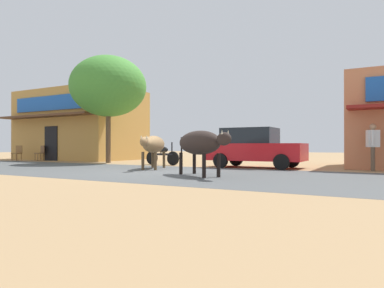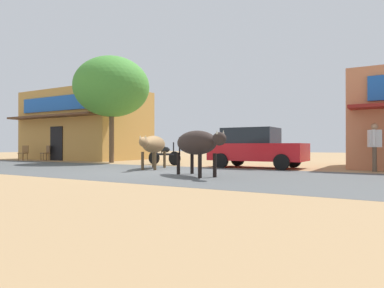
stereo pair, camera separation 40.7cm
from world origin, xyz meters
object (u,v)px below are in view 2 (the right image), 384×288
object	(u,v)px
parked_motorcycle	(165,155)
pedestrian_by_shop	(375,143)
cow_near_brown	(154,145)
parked_hatchback_car	(255,147)
cafe_chair_near_tree	(24,152)
roadside_tree	(112,87)
cow_far_dark	(197,143)
cafe_chair_by_doorway	(46,152)

from	to	relation	value
parked_motorcycle	pedestrian_by_shop	xyz separation A→B (m)	(8.79, 0.24, 0.52)
cow_near_brown	parked_hatchback_car	bearing A→B (deg)	40.79
cafe_chair_near_tree	cow_near_brown	bearing A→B (deg)	-10.84
parked_hatchback_car	pedestrian_by_shop	xyz separation A→B (m)	(4.34, 0.07, 0.16)
parked_hatchback_car	cafe_chair_near_tree	bearing A→B (deg)	-178.05
parked_motorcycle	cow_near_brown	bearing A→B (deg)	-63.49
roadside_tree	cow_far_dark	distance (m)	9.77
roadside_tree	parked_hatchback_car	size ratio (longest dim) A/B	1.48
roadside_tree	pedestrian_by_shop	world-z (taller)	roadside_tree
parked_hatchback_car	pedestrian_by_shop	size ratio (longest dim) A/B	2.27
parked_hatchback_car	cow_far_dark	size ratio (longest dim) A/B	1.52
cow_near_brown	pedestrian_by_shop	xyz separation A→B (m)	(7.51, 2.81, 0.05)
cow_near_brown	roadside_tree	bearing A→B (deg)	149.87
pedestrian_by_shop	cow_near_brown	bearing A→B (deg)	-159.50
cow_far_dark	cafe_chair_by_doorway	world-z (taller)	cow_far_dark
parked_motorcycle	pedestrian_by_shop	distance (m)	8.81
cow_far_dark	pedestrian_by_shop	world-z (taller)	pedestrian_by_shop
pedestrian_by_shop	cow_far_dark	bearing A→B (deg)	-133.87
roadside_tree	cafe_chair_by_doorway	bearing A→B (deg)	179.02
parked_hatchback_car	cow_near_brown	world-z (taller)	parked_hatchback_car
cafe_chair_near_tree	cafe_chair_by_doorway	xyz separation A→B (m)	(1.14, 0.74, 0.00)
cow_near_brown	cafe_chair_by_doorway	world-z (taller)	cow_near_brown
cafe_chair_near_tree	cafe_chair_by_doorway	bearing A→B (deg)	33.08
cow_far_dark	pedestrian_by_shop	size ratio (longest dim) A/B	1.50
cow_near_brown	cafe_chair_by_doorway	bearing A→B (deg)	164.21
roadside_tree	cafe_chair_near_tree	size ratio (longest dim) A/B	6.17
parked_hatchback_car	cafe_chair_near_tree	distance (m)	14.82
roadside_tree	cow_far_dark	world-z (taller)	roadside_tree
cafe_chair_by_doorway	cafe_chair_near_tree	bearing A→B (deg)	-146.92
parked_hatchback_car	pedestrian_by_shop	bearing A→B (deg)	0.97
roadside_tree	cow_near_brown	bearing A→B (deg)	-30.13
parked_motorcycle	cow_near_brown	distance (m)	2.91
cow_near_brown	cow_far_dark	size ratio (longest dim) A/B	1.06
cow_near_brown	parked_motorcycle	bearing A→B (deg)	116.51
parked_motorcycle	cow_near_brown	world-z (taller)	cow_near_brown
pedestrian_by_shop	cafe_chair_by_doorway	world-z (taller)	pedestrian_by_shop
roadside_tree	cow_far_dark	bearing A→B (deg)	-30.80
pedestrian_by_shop	parked_motorcycle	bearing A→B (deg)	-178.43
cow_far_dark	cafe_chair_near_tree	size ratio (longest dim) A/B	2.76
cow_far_dark	cafe_chair_by_doorway	bearing A→B (deg)	160.28
parked_hatchback_car	cafe_chair_near_tree	world-z (taller)	parked_hatchback_car
parked_motorcycle	cow_far_dark	world-z (taller)	cow_far_dark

